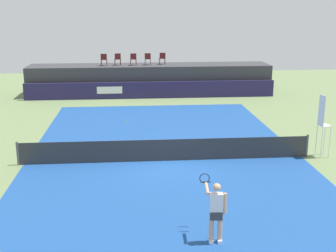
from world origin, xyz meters
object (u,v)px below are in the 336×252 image
spectator_chair_left (118,59)px  net_post_near (18,153)px  spectator_chair_far_left (104,59)px  spectator_chair_center (133,59)px  net_post_far (307,146)px  tennis_ball (126,122)px  spectator_chair_right (148,58)px  spectator_chair_far_right (162,58)px  umpire_chair (323,122)px  tennis_player (216,210)px

spectator_chair_left → net_post_near: spectator_chair_left is taller
spectator_chair_far_left → spectator_chair_center: same height
spectator_chair_far_left → spectator_chair_center: (2.16, 0.07, 0.00)m
spectator_chair_center → net_post_far: (7.43, -15.04, -2.19)m
spectator_chair_center → tennis_ball: size_ratio=13.06×
net_post_far → tennis_ball: 10.44m
spectator_chair_right → spectator_chair_far_right: size_ratio=1.00×
spectator_chair_right → umpire_chair: bearing=-65.3°
spectator_chair_left → spectator_chair_center: same height
spectator_chair_far_left → tennis_ball: bearing=-78.9°
tennis_ball → net_post_far: bearing=-40.2°
spectator_chair_far_left → umpire_chair: (10.19, -14.99, -1.11)m
spectator_chair_right → net_post_near: bearing=-111.8°
spectator_chair_far_right → tennis_player: 22.31m
spectator_chair_far_left → tennis_player: 22.32m
tennis_player → spectator_chair_center: bearing=95.3°
spectator_chair_far_right → net_post_far: bearing=-71.1°
spectator_chair_left → spectator_chair_far_right: 3.34m
spectator_chair_left → spectator_chair_right: bearing=-0.5°
spectator_chair_far_left → spectator_chair_left: (1.00, 0.16, 0.00)m
spectator_chair_center → spectator_chair_far_left: bearing=-178.1°
spectator_chair_center → tennis_ball: spectator_chair_center is taller
spectator_chair_far_left → tennis_player: spectator_chair_far_left is taller
spectator_chair_far_left → tennis_ball: size_ratio=13.06×
spectator_chair_right → tennis_player: bearing=-87.5°
spectator_chair_center → net_post_near: bearing=-108.3°
spectator_chair_far_right → net_post_far: spectator_chair_far_right is taller
spectator_chair_left → spectator_chair_right: size_ratio=1.00×
tennis_ball → spectator_chair_right: bearing=79.1°
spectator_chair_left → tennis_player: 22.32m
umpire_chair → net_post_near: size_ratio=2.76×
spectator_chair_left → net_post_far: 17.54m
net_post_far → spectator_chair_far_right: bearing=108.9°
net_post_near → tennis_player: (7.02, -6.88, 0.46)m
spectator_chair_far_right → spectator_chair_left: bearing=-176.1°
net_post_far → tennis_player: size_ratio=0.56×
spectator_chair_far_right → tennis_ball: (-2.71, -8.63, -2.66)m
spectator_chair_left → umpire_chair: bearing=-58.8°
spectator_chair_far_right → tennis_player: (-0.12, -22.25, -1.73)m
umpire_chair → spectator_chair_right: bearing=114.7°
spectator_chair_far_right → tennis_player: spectator_chair_far_right is taller
spectator_chair_far_right → tennis_player: bearing=-90.3°
spectator_chair_far_left → spectator_chair_center: 2.16m
tennis_player → net_post_near: bearing=135.6°
spectator_chair_center → tennis_player: size_ratio=0.50×
tennis_ball → spectator_chair_far_right: bearing=72.6°
net_post_far → spectator_chair_right: bearing=112.8°
spectator_chair_center → net_post_far: spectator_chair_center is taller
spectator_chair_center → umpire_chair: (8.03, -15.06, -1.11)m
spectator_chair_left → tennis_ball: 8.83m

